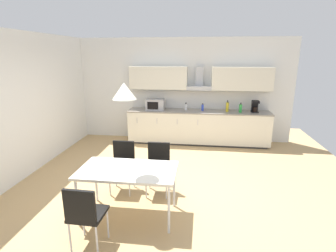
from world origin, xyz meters
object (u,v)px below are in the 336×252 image
object	(u,v)px
chair_near_left	(85,212)
chair_far_left	(123,161)
bottle_white	(186,107)
pendant_lamp	(124,91)
coffee_maker	(255,106)
bottle_yellow	(227,107)
dining_table	(128,172)
bottle_green	(240,108)
bottle_blue	(203,107)
chair_far_right	(158,163)
microwave	(155,104)

from	to	relation	value
chair_near_left	chair_far_left	world-z (taller)	same
bottle_white	pendant_lamp	distance (m)	3.71
chair_far_left	pendant_lamp	bearing A→B (deg)	-67.71
bottle_white	chair_near_left	bearing A→B (deg)	-102.08
bottle_white	pendant_lamp	bearing A→B (deg)	-99.72
coffee_maker	chair_far_left	bearing A→B (deg)	-134.43
coffee_maker	bottle_yellow	world-z (taller)	coffee_maker
bottle_white	dining_table	world-z (taller)	bottle_white
pendant_lamp	coffee_maker	bearing A→B (deg)	55.91
coffee_maker	bottle_green	distance (m)	0.38
bottle_blue	chair_far_right	bearing A→B (deg)	-104.95
bottle_white	chair_far_right	size ratio (longest dim) A/B	0.23
chair_far_right	microwave	bearing A→B (deg)	100.90
bottle_white	bottle_blue	bearing A→B (deg)	-2.37
bottle_green	chair_far_left	distance (m)	3.58
coffee_maker	bottle_yellow	bearing A→B (deg)	-177.20
chair_far_left	pendant_lamp	world-z (taller)	pendant_lamp
coffee_maker	bottle_yellow	size ratio (longest dim) A/B	1.03
bottle_blue	bottle_white	bearing A→B (deg)	177.63
bottle_white	bottle_green	world-z (taller)	bottle_green
dining_table	chair_near_left	bearing A→B (deg)	-112.33
bottle_yellow	bottle_white	xyz separation A→B (m)	(-1.08, 0.06, -0.04)
bottle_blue	dining_table	distance (m)	3.69
bottle_white	chair_near_left	distance (m)	4.44
pendant_lamp	bottle_yellow	bearing A→B (deg)	64.22
coffee_maker	bottle_white	size ratio (longest dim) A/B	1.49
coffee_maker	chair_far_right	size ratio (longest dim) A/B	0.34
bottle_white	chair_far_left	world-z (taller)	bottle_white
bottle_green	dining_table	world-z (taller)	bottle_green
microwave	bottle_yellow	bearing A→B (deg)	-0.24
bottle_green	chair_near_left	distance (m)	4.83
microwave	bottle_green	distance (m)	2.23
microwave	bottle_blue	world-z (taller)	microwave
microwave	dining_table	world-z (taller)	microwave
bottle_green	chair_far_right	world-z (taller)	bottle_green
chair_near_left	chair_far_right	bearing A→B (deg)	67.80
coffee_maker	dining_table	distance (m)	4.27
bottle_yellow	pendant_lamp	bearing A→B (deg)	-115.78
microwave	bottle_yellow	xyz separation A→B (m)	(1.90, -0.01, -0.02)
microwave	bottle_white	world-z (taller)	microwave
chair_far_right	pendant_lamp	size ratio (longest dim) A/B	2.72
microwave	bottle_white	xyz separation A→B (m)	(0.82, 0.05, -0.05)
chair_far_left	microwave	bearing A→B (deg)	87.86
microwave	chair_far_right	xyz separation A→B (m)	(0.53, -2.73, -0.50)
chair_far_left	bottle_white	bearing A→B (deg)	71.62
dining_table	coffee_maker	bearing A→B (deg)	55.91
coffee_maker	chair_near_left	bearing A→B (deg)	-122.17
coffee_maker	bottle_blue	xyz separation A→B (m)	(-1.34, 0.01, -0.07)
bottle_blue	chair_far_right	distance (m)	2.89
bottle_blue	dining_table	size ratio (longest dim) A/B	0.14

